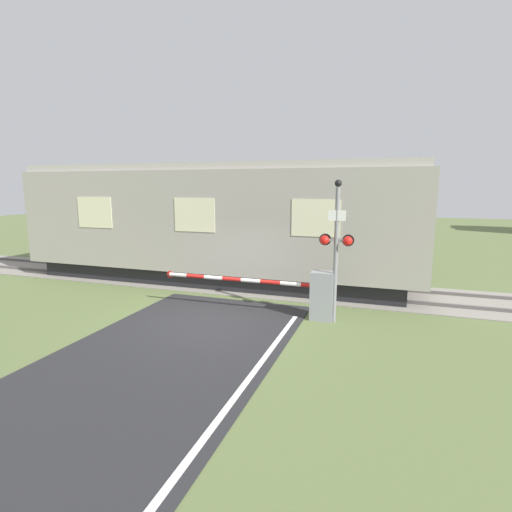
{
  "coord_description": "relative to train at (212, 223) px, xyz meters",
  "views": [
    {
      "loc": [
        4.39,
        -9.22,
        3.54
      ],
      "look_at": [
        0.69,
        1.66,
        1.51
      ],
      "focal_mm": 28.0,
      "sensor_mm": 36.0,
      "label": 1
    }
  ],
  "objects": [
    {
      "name": "ground_plane",
      "position": [
        1.77,
        -3.99,
        -2.2
      ],
      "size": [
        80.0,
        80.0,
        0.0
      ],
      "primitive_type": "plane",
      "color": "#5B6B3D"
    },
    {
      "name": "track_bed",
      "position": [
        1.77,
        0.0,
        -2.17
      ],
      "size": [
        36.0,
        3.2,
        0.13
      ],
      "color": "gray",
      "rests_on": "ground_plane"
    },
    {
      "name": "train",
      "position": [
        0.0,
        0.0,
        0.0
      ],
      "size": [
        14.62,
        2.79,
        4.3
      ],
      "color": "black",
      "rests_on": "ground_plane"
    },
    {
      "name": "crossing_barrier",
      "position": [
        4.21,
        -2.93,
        -1.51
      ],
      "size": [
        5.0,
        0.44,
        1.31
      ],
      "color": "gray",
      "rests_on": "ground_plane"
    },
    {
      "name": "signal_post",
      "position": [
        4.86,
        -3.02,
        -0.11
      ],
      "size": [
        0.88,
        0.26,
        3.69
      ],
      "color": "gray",
      "rests_on": "ground_plane"
    }
  ]
}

